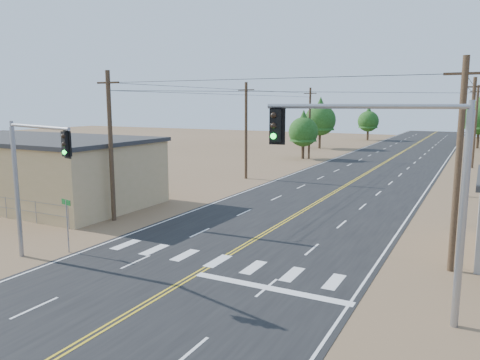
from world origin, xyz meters
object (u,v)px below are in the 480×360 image
Objects in this scene: street_sign at (67,217)px; signal_mast_right at (403,174)px; signal_mast_left at (29,169)px; building_left at (31,170)px.

signal_mast_right is at bearing 13.32° from street_sign.
signal_mast_left is at bearing -77.80° from street_sign.
building_left is 6.92× the size of street_sign.
building_left is at bearing 161.05° from street_sign.
signal_mast_left is at bearing 175.13° from signal_mast_right.
signal_mast_right is at bearing -15.82° from building_left.
building_left is 2.85× the size of signal_mast_left.
signal_mast_right is 17.17m from street_sign.
street_sign is (0.05, 2.04, -2.83)m from signal_mast_left.
signal_mast_right is (30.00, -8.50, 2.95)m from building_left.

